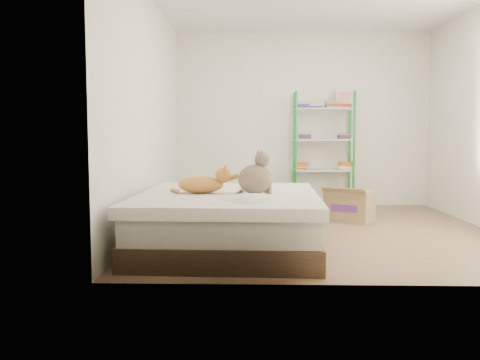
{
  "coord_description": "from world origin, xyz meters",
  "views": [
    {
      "loc": [
        -0.74,
        -5.65,
        1.06
      ],
      "look_at": [
        -0.87,
        -0.62,
        0.62
      ],
      "focal_mm": 38.0,
      "sensor_mm": 36.0,
      "label": 1
    }
  ],
  "objects_px": {
    "bed": "(229,220)",
    "shelf_unit": "(324,148)",
    "cardboard_box": "(350,205)",
    "orange_cat": "(201,183)",
    "white_bin": "(251,194)",
    "grey_cat": "(255,173)"
  },
  "relations": [
    {
      "from": "bed",
      "to": "grey_cat",
      "type": "distance_m",
      "value": 0.53
    },
    {
      "from": "grey_cat",
      "to": "shelf_unit",
      "type": "bearing_deg",
      "value": -37.15
    },
    {
      "from": "shelf_unit",
      "to": "white_bin",
      "type": "xyz_separation_m",
      "value": [
        -1.08,
        -0.18,
        -0.68
      ]
    },
    {
      "from": "grey_cat",
      "to": "cardboard_box",
      "type": "height_order",
      "value": "grey_cat"
    },
    {
      "from": "cardboard_box",
      "to": "bed",
      "type": "bearing_deg",
      "value": -102.98
    },
    {
      "from": "orange_cat",
      "to": "shelf_unit",
      "type": "xyz_separation_m",
      "value": [
        1.53,
        2.83,
        0.26
      ]
    },
    {
      "from": "grey_cat",
      "to": "shelf_unit",
      "type": "relative_size",
      "value": 0.23
    },
    {
      "from": "shelf_unit",
      "to": "orange_cat",
      "type": "bearing_deg",
      "value": -118.41
    },
    {
      "from": "cardboard_box",
      "to": "white_bin",
      "type": "height_order",
      "value": "cardboard_box"
    },
    {
      "from": "bed",
      "to": "shelf_unit",
      "type": "bearing_deg",
      "value": 67.52
    },
    {
      "from": "grey_cat",
      "to": "shelf_unit",
      "type": "xyz_separation_m",
      "value": [
        1.03,
        2.88,
        0.16
      ]
    },
    {
      "from": "grey_cat",
      "to": "bed",
      "type": "bearing_deg",
      "value": 53.9
    },
    {
      "from": "orange_cat",
      "to": "white_bin",
      "type": "bearing_deg",
      "value": 79.92
    },
    {
      "from": "orange_cat",
      "to": "grey_cat",
      "type": "bearing_deg",
      "value": -5.61
    },
    {
      "from": "shelf_unit",
      "to": "cardboard_box",
      "type": "height_order",
      "value": "shelf_unit"
    },
    {
      "from": "bed",
      "to": "shelf_unit",
      "type": "distance_m",
      "value": 3.14
    },
    {
      "from": "orange_cat",
      "to": "white_bin",
      "type": "relative_size",
      "value": 1.22
    },
    {
      "from": "bed",
      "to": "shelf_unit",
      "type": "height_order",
      "value": "shelf_unit"
    },
    {
      "from": "cardboard_box",
      "to": "shelf_unit",
      "type": "bearing_deg",
      "value": 127.18
    },
    {
      "from": "orange_cat",
      "to": "grey_cat",
      "type": "relative_size",
      "value": 1.26
    },
    {
      "from": "cardboard_box",
      "to": "grey_cat",
      "type": "bearing_deg",
      "value": -96.22
    },
    {
      "from": "bed",
      "to": "white_bin",
      "type": "height_order",
      "value": "bed"
    }
  ]
}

